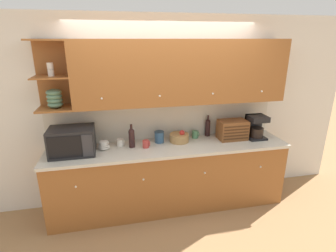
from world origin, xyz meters
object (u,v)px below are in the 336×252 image
at_px(fruit_basket, 179,137).
at_px(second_wine_bottle, 208,127).
at_px(bowl_stack_on_counter, 104,145).
at_px(mug, 195,134).
at_px(bread_box, 232,130).
at_px(mug_blue_second, 146,144).
at_px(mug_patterned_third, 120,143).
at_px(coffee_maker, 256,127).
at_px(storage_canister, 159,137).
at_px(wine_bottle, 132,137).
at_px(microwave, 72,141).

height_order(fruit_basket, second_wine_bottle, second_wine_bottle).
xyz_separation_m(bowl_stack_on_counter, fruit_basket, (1.02, 0.05, 0.00)).
distance_m(fruit_basket, second_wine_bottle, 0.49).
bearing_deg(mug, bread_box, -16.37).
relative_size(mug_blue_second, bread_box, 0.25).
relative_size(mug_patterned_third, coffee_maker, 0.30).
bearing_deg(bowl_stack_on_counter, storage_canister, 6.01).
bearing_deg(second_wine_bottle, fruit_basket, -163.63).
bearing_deg(wine_bottle, bowl_stack_on_counter, 178.59).
relative_size(bowl_stack_on_counter, mug_blue_second, 1.51).
height_order(second_wine_bottle, bread_box, second_wine_bottle).
relative_size(microwave, second_wine_bottle, 1.72).
bearing_deg(wine_bottle, storage_canister, 12.84).
height_order(mug, second_wine_bottle, second_wine_bottle).
height_order(wine_bottle, storage_canister, wine_bottle).
bearing_deg(bread_box, storage_canister, 175.03).
relative_size(mug_patterned_third, bread_box, 0.25).
bearing_deg(second_wine_bottle, bowl_stack_on_counter, -172.98).
relative_size(wine_bottle, fruit_basket, 1.18).
height_order(microwave, bread_box, microwave).
xyz_separation_m(wine_bottle, fruit_basket, (0.66, 0.06, -0.08)).
bearing_deg(mug, bowl_stack_on_counter, -173.97).
bearing_deg(microwave, second_wine_bottle, 7.78).
xyz_separation_m(bowl_stack_on_counter, wine_bottle, (0.36, -0.01, 0.09)).
distance_m(microwave, mug, 1.67).
distance_m(mug_patterned_third, bread_box, 1.57).
height_order(storage_canister, coffee_maker, coffee_maker).
distance_m(wine_bottle, coffee_maker, 1.76).
bearing_deg(mug_blue_second, storage_canister, 34.88).
xyz_separation_m(microwave, bowl_stack_on_counter, (0.37, 0.07, -0.11)).
relative_size(mug_blue_second, fruit_basket, 0.37).
bearing_deg(second_wine_bottle, bread_box, -33.19).
height_order(wine_bottle, coffee_maker, coffee_maker).
height_order(wine_bottle, fruit_basket, wine_bottle).
bearing_deg(mug, fruit_basket, -161.19).
relative_size(fruit_basket, second_wine_bottle, 0.85).
bearing_deg(mug_blue_second, bread_box, 2.39).
xyz_separation_m(storage_canister, coffee_maker, (1.38, -0.12, 0.09)).
height_order(bowl_stack_on_counter, bread_box, bread_box).
relative_size(storage_canister, bread_box, 0.40).
xyz_separation_m(fruit_basket, coffee_maker, (1.10, -0.09, 0.11)).
bearing_deg(coffee_maker, wine_bottle, 178.99).
xyz_separation_m(microwave, storage_canister, (1.11, 0.15, -0.09)).
relative_size(mug, coffee_maker, 0.31).
height_order(wine_bottle, bread_box, wine_bottle).
relative_size(fruit_basket, mug, 2.51).
bearing_deg(bread_box, second_wine_bottle, 146.81).
height_order(bowl_stack_on_counter, storage_canister, storage_canister).
bearing_deg(bowl_stack_on_counter, bread_box, -0.38).
relative_size(mug_patterned_third, fruit_basket, 0.38).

